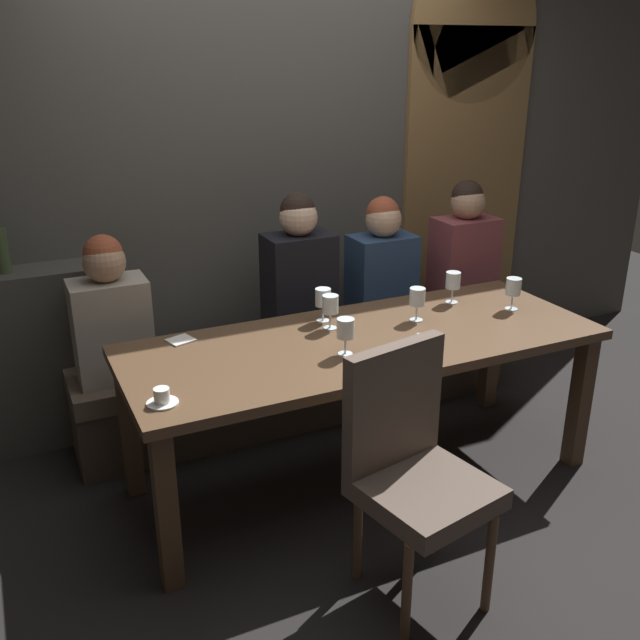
{
  "coord_description": "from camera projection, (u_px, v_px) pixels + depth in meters",
  "views": [
    {
      "loc": [
        -1.46,
        -2.61,
        1.98
      ],
      "look_at": [
        -0.2,
        0.06,
        0.84
      ],
      "focal_mm": 39.71,
      "sensor_mm": 36.0,
      "label": 1
    }
  ],
  "objects": [
    {
      "name": "wine_glass_far_left",
      "position": [
        513.0,
        288.0,
        3.54
      ],
      "size": [
        0.08,
        0.08,
        0.16
      ],
      "color": "silver",
      "rests_on": "dining_table"
    },
    {
      "name": "folded_napkin",
      "position": [
        180.0,
        340.0,
        3.19
      ],
      "size": [
        0.13,
        0.13,
        0.01
      ],
      "primitive_type": "cube",
      "rotation": [
        0.0,
        0.0,
        0.3
      ],
      "color": "silver",
      "rests_on": "dining_table"
    },
    {
      "name": "ground",
      "position": [
        361.0,
        476.0,
        3.49
      ],
      "size": [
        9.0,
        9.0,
        0.0
      ],
      "primitive_type": "plane",
      "color": "black"
    },
    {
      "name": "wine_glass_end_left",
      "position": [
        330.0,
        305.0,
        3.29
      ],
      "size": [
        0.08,
        0.08,
        0.16
      ],
      "color": "silver",
      "rests_on": "dining_table"
    },
    {
      "name": "diner_bearded",
      "position": [
        299.0,
        275.0,
        3.77
      ],
      "size": [
        0.36,
        0.24,
        0.83
      ],
      "color": "black",
      "rests_on": "banquette_bench"
    },
    {
      "name": "espresso_cup",
      "position": [
        162.0,
        398.0,
        2.62
      ],
      "size": [
        0.12,
        0.12,
        0.06
      ],
      "color": "white",
      "rests_on": "dining_table"
    },
    {
      "name": "wine_bottle_pale_label",
      "position": [
        0.0,
        249.0,
        3.41
      ],
      "size": [
        0.08,
        0.08,
        0.33
      ],
      "color": "#384728",
      "rests_on": "back_counter"
    },
    {
      "name": "wine_glass_near_right",
      "position": [
        346.0,
        329.0,
        3.01
      ],
      "size": [
        0.08,
        0.08,
        0.16
      ],
      "color": "silver",
      "rests_on": "dining_table"
    },
    {
      "name": "arched_door",
      "position": [
        466.0,
        150.0,
        4.51
      ],
      "size": [
        0.9,
        0.05,
        2.55
      ],
      "color": "olive",
      "rests_on": "ground"
    },
    {
      "name": "dining_table",
      "position": [
        364.0,
        355.0,
        3.26
      ],
      "size": [
        2.2,
        0.84,
        0.74
      ],
      "color": "#493422",
      "rests_on": "ground"
    },
    {
      "name": "diner_near_end",
      "position": [
        464.0,
        253.0,
        4.18
      ],
      "size": [
        0.36,
        0.24,
        0.82
      ],
      "color": "brown",
      "rests_on": "banquette_bench"
    },
    {
      "name": "back_wall_tiled",
      "position": [
        263.0,
        138.0,
        3.98
      ],
      "size": [
        6.0,
        0.12,
        3.0
      ],
      "primitive_type": "cube",
      "color": "#4C4944",
      "rests_on": "ground"
    },
    {
      "name": "fork_on_table",
      "position": [
        423.0,
        341.0,
        3.19
      ],
      "size": [
        0.07,
        0.17,
        0.01
      ],
      "primitive_type": "cube",
      "rotation": [
        0.0,
        0.0,
        -0.3
      ],
      "color": "silver",
      "rests_on": "dining_table"
    },
    {
      "name": "wine_glass_far_right",
      "position": [
        453.0,
        281.0,
        3.63
      ],
      "size": [
        0.08,
        0.08,
        0.16
      ],
      "color": "silver",
      "rests_on": "dining_table"
    },
    {
      "name": "diner_redhead",
      "position": [
        110.0,
        313.0,
        3.39
      ],
      "size": [
        0.36,
        0.24,
        0.72
      ],
      "color": "#9E9384",
      "rests_on": "banquette_bench"
    },
    {
      "name": "wine_glass_center_front",
      "position": [
        417.0,
        298.0,
        3.39
      ],
      "size": [
        0.08,
        0.08,
        0.16
      ],
      "color": "silver",
      "rests_on": "dining_table"
    },
    {
      "name": "chair_near_side",
      "position": [
        412.0,
        459.0,
        2.61
      ],
      "size": [
        0.52,
        0.52,
        0.98
      ],
      "color": "brown",
      "rests_on": "ground"
    },
    {
      "name": "diner_far_end",
      "position": [
        382.0,
        268.0,
        4.01
      ],
      "size": [
        0.36,
        0.24,
        0.77
      ],
      "color": "navy",
      "rests_on": "banquette_bench"
    },
    {
      "name": "banquette_bench",
      "position": [
        303.0,
        378.0,
        4.0
      ],
      "size": [
        2.5,
        0.44,
        0.45
      ],
      "color": "#40352A",
      "rests_on": "ground"
    },
    {
      "name": "wine_glass_end_right",
      "position": [
        323.0,
        299.0,
        3.38
      ],
      "size": [
        0.08,
        0.08,
        0.16
      ],
      "color": "silver",
      "rests_on": "dining_table"
    }
  ]
}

